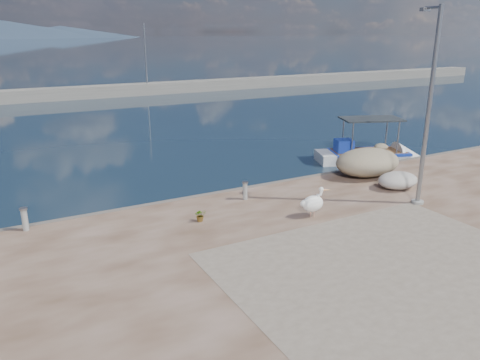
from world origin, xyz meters
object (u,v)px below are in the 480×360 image
(pelican, at_px, (313,203))
(bollard_near, at_px, (245,190))
(lamp_post, at_px, (427,115))
(boat_right, at_px, (367,157))

(pelican, bearing_deg, bollard_near, 128.35)
(lamp_post, relative_size, bollard_near, 9.86)
(pelican, bearing_deg, lamp_post, 3.43)
(boat_right, distance_m, pelican, 10.16)
(boat_right, distance_m, lamp_post, 8.62)
(lamp_post, xyz_separation_m, bollard_near, (-5.46, 3.43, -2.91))
(pelican, height_order, bollard_near, pelican)
(lamp_post, height_order, bollard_near, lamp_post)
(lamp_post, bearing_deg, bollard_near, 147.87)
(pelican, distance_m, lamp_post, 5.15)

